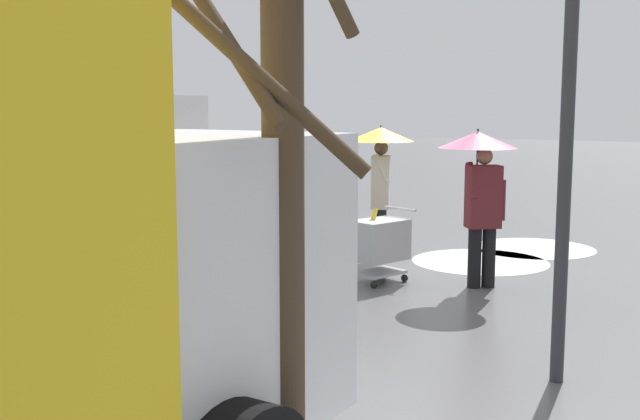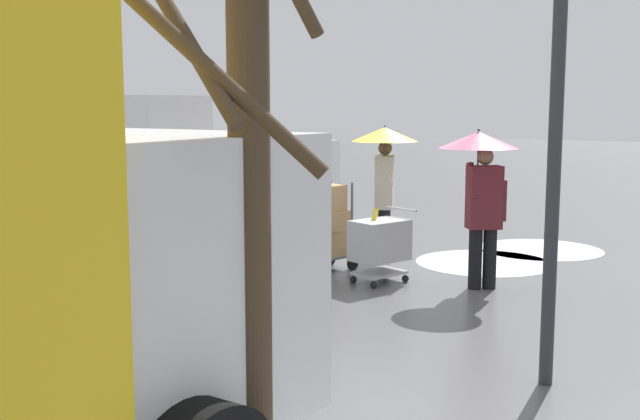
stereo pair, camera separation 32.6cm
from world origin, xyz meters
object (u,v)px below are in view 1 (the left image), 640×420
at_px(pedestrian_pink_side, 480,172).
at_px(bare_tree_near, 281,226).
at_px(pedestrian_black_side, 381,161).
at_px(street_lamp, 568,115).
at_px(cargo_van_parked_right, 203,178).
at_px(hand_dolly_boxes, 326,223).
at_px(shopping_cart_vendor, 379,242).

height_order(pedestrian_pink_side, bare_tree_near, bare_tree_near).
bearing_deg(bare_tree_near, pedestrian_black_side, -67.31).
bearing_deg(street_lamp, pedestrian_black_side, -47.07).
distance_m(cargo_van_parked_right, street_lamp, 8.25).
height_order(hand_dolly_boxes, bare_tree_near, bare_tree_near).
height_order(hand_dolly_boxes, pedestrian_pink_side, pedestrian_pink_side).
relative_size(hand_dolly_boxes, street_lamp, 0.34).
distance_m(cargo_van_parked_right, hand_dolly_boxes, 3.20).
bearing_deg(pedestrian_pink_side, bare_tree_near, 99.75).
bearing_deg(pedestrian_pink_side, pedestrian_black_side, -27.69).
bearing_deg(pedestrian_black_side, cargo_van_parked_right, 5.63).
relative_size(cargo_van_parked_right, pedestrian_black_side, 2.49).
bearing_deg(pedestrian_pink_side, street_lamp, 120.93).
bearing_deg(pedestrian_black_side, pedestrian_pink_side, 152.31).
relative_size(hand_dolly_boxes, bare_tree_near, 0.36).
distance_m(hand_dolly_boxes, pedestrian_black_side, 1.50).
height_order(shopping_cart_vendor, hand_dolly_boxes, hand_dolly_boxes).
relative_size(cargo_van_parked_right, shopping_cart_vendor, 5.12).
xyz_separation_m(shopping_cart_vendor, hand_dolly_boxes, (1.04, -0.29, 0.15)).
height_order(shopping_cart_vendor, pedestrian_black_side, pedestrian_black_side).
relative_size(cargo_van_parked_right, bare_tree_near, 1.45).
height_order(pedestrian_black_side, street_lamp, street_lamp).
bearing_deg(shopping_cart_vendor, hand_dolly_boxes, -15.63).
distance_m(hand_dolly_boxes, street_lamp, 5.38).
bearing_deg(bare_tree_near, hand_dolly_boxes, -61.28).
bearing_deg(street_lamp, bare_tree_near, 76.76).
height_order(bare_tree_near, street_lamp, street_lamp).
height_order(shopping_cart_vendor, pedestrian_pink_side, pedestrian_pink_side).
distance_m(cargo_van_parked_right, pedestrian_black_side, 3.40).
distance_m(bare_tree_near, street_lamp, 3.39).
bearing_deg(cargo_van_parked_right, bare_tree_near, 132.40).
relative_size(pedestrian_pink_side, bare_tree_near, 0.58).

